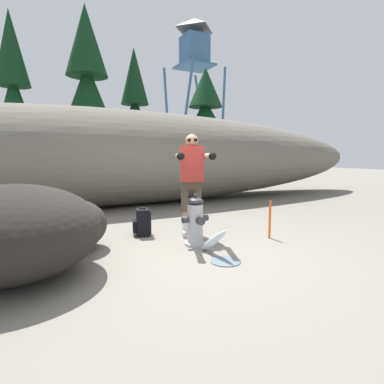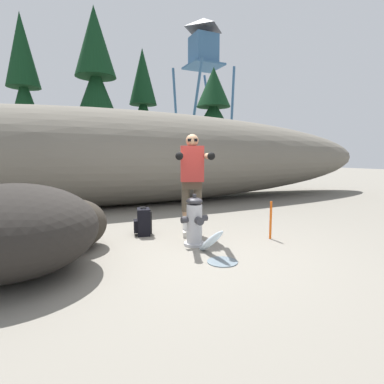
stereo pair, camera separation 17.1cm
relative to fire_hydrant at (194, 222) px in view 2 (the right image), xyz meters
The scene contains 15 objects.
ground_plane 0.48m from the fire_hydrant, 163.95° to the right, with size 56.00×56.00×0.04m, color slate.
dirt_embankment 4.36m from the fire_hydrant, 93.91° to the left, with size 17.69×3.20×2.51m, color #666056.
fire_hydrant is the anchor object (origin of this frame).
hydrant_water_jet 0.57m from the fire_hydrant, 90.00° to the right, with size 0.38×0.86×0.51m.
utility_worker 0.85m from the fire_hydrant, 69.03° to the left, with size 0.72×1.04×1.64m.
spare_backpack 1.04m from the fire_hydrant, 120.06° to the left, with size 0.33×0.34×0.47m.
boulder_large 2.29m from the fire_hydrant, behind, with size 1.81×1.75×1.01m, color black.
boulder_mid 1.70m from the fire_hydrant, 160.10° to the left, with size 0.89×0.87×0.71m, color #2B2620.
boulder_small 2.50m from the fire_hydrant, 158.10° to the left, with size 1.11×1.02×0.70m, color #342B24.
pine_tree_left 10.57m from the fire_hydrant, 105.08° to the left, with size 1.91×1.91×6.71m.
pine_tree_center 10.49m from the fire_hydrant, 89.56° to the left, with size 2.62×2.62×7.48m.
pine_tree_right 11.58m from the fire_hydrant, 77.45° to the left, with size 2.06×2.06×6.47m.
pine_tree_far_right 11.35m from the fire_hydrant, 59.55° to the left, with size 2.57×2.57×5.58m.
watchtower 17.39m from the fire_hydrant, 62.36° to the left, with size 3.63×3.63×9.91m.
survey_stake 1.25m from the fire_hydrant, ahead, with size 0.04×0.04×0.60m, color #E55914.
Camera 2 is at (-1.58, -3.82, 1.31)m, focal length 28.33 mm.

